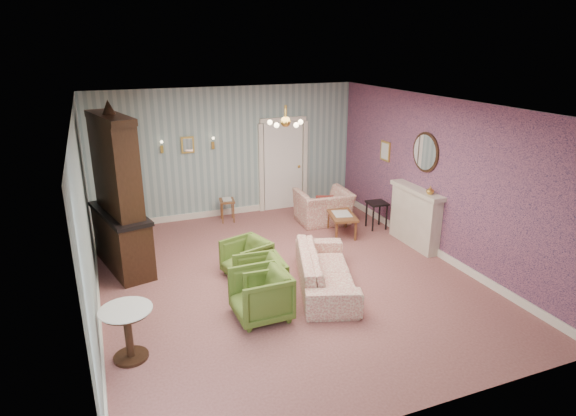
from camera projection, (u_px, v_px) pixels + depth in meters
name	position (u px, v px, depth m)	size (l,w,h in m)	color
floor	(286.00, 277.00, 8.37)	(7.00, 7.00, 0.00)	#965C57
ceiling	(286.00, 105.00, 7.43)	(7.00, 7.00, 0.00)	white
wall_back	(228.00, 153.00, 10.98)	(6.00, 6.00, 0.00)	gray
wall_front	(416.00, 296.00, 4.82)	(6.00, 6.00, 0.00)	gray
wall_left	(86.00, 220.00, 6.85)	(7.00, 7.00, 0.00)	gray
wall_right	(439.00, 178.00, 8.95)	(7.00, 7.00, 0.00)	gray
wall_right_floral	(438.00, 178.00, 8.95)	(7.00, 7.00, 0.00)	#BF5F73
door	(283.00, 164.00, 11.52)	(1.12, 0.12, 2.16)	white
olive_chair_a	(261.00, 293.00, 7.05)	(0.77, 0.72, 0.79)	#516D26
olive_chair_b	(260.00, 277.00, 7.58)	(0.71, 0.67, 0.73)	#516D26
olive_chair_c	(246.00, 256.00, 8.34)	(0.68, 0.64, 0.70)	#516D26
sofa_chintz	(326.00, 264.00, 7.91)	(2.12, 0.62, 0.83)	#A94744
wingback_chair	(324.00, 202.00, 10.74)	(1.12, 0.73, 0.98)	#A94744
dresser	(117.00, 190.00, 8.30)	(0.60, 1.72, 2.87)	black
fireplace	(415.00, 217.00, 9.54)	(0.30, 1.40, 1.16)	beige
mantel_vase	(430.00, 190.00, 8.97)	(0.15, 0.15, 0.15)	gold
oval_mirror	(425.00, 152.00, 9.16)	(0.04, 0.76, 0.84)	white
framed_print	(385.00, 151.00, 10.43)	(0.04, 0.34, 0.42)	gold
coffee_table	(341.00, 224.00, 10.17)	(0.49, 0.88, 0.45)	brown
side_table_black	(376.00, 215.00, 10.47)	(0.39, 0.39, 0.59)	black
pedestal_table	(128.00, 334.00, 6.13)	(0.65, 0.65, 0.71)	black
nesting_table	(227.00, 209.00, 10.93)	(0.32, 0.41, 0.53)	brown
gilt_mirror_back	(188.00, 145.00, 10.54)	(0.28, 0.06, 0.36)	gold
sconce_left	(162.00, 147.00, 10.33)	(0.16, 0.12, 0.30)	gold
sconce_right	(213.00, 143.00, 10.72)	(0.16, 0.12, 0.30)	gold
chandelier	(286.00, 123.00, 7.52)	(0.56, 0.56, 0.36)	gold
burgundy_cushion	(325.00, 204.00, 10.59)	(0.38, 0.10, 0.38)	maroon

